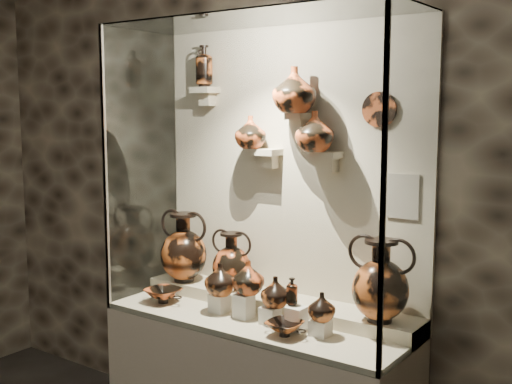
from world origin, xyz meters
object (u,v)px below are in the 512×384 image
Objects in this scene: jug_e at (322,307)px; ovoid_vase_b at (295,90)px; jug_a at (221,279)px; amphora_right at (380,280)px; kylix_right at (285,327)px; ovoid_vase_c at (315,131)px; amphora_left at (184,247)px; kylix_left at (164,294)px; jug_b at (249,277)px; lekythos_small at (292,290)px; jug_c at (276,292)px; amphora_mid at (232,261)px; ovoid_vase_a at (251,132)px; lekythos_tall at (204,64)px.

ovoid_vase_b reaches higher than jug_e.
jug_a is 1.09m from ovoid_vase_b.
kylix_right is (-0.37, -0.28, -0.23)m from amphora_right.
amphora_right is 0.83m from ovoid_vase_c.
amphora_left reaches higher than jug_a.
kylix_left is at bearing -78.26° from amphora_left.
kylix_left is 1.13× the size of kylix_right.
kylix_right is (0.48, -0.10, -0.15)m from jug_a.
amphora_left is at bearing -169.49° from amphora_right.
ovoid_vase_c reaches higher than jug_e.
kylix_left is 1.28m from ovoid_vase_c.
kylix_left is at bearing -151.07° from jug_b.
jug_a is 1.28× the size of jug_e.
amphora_left is at bearing 166.47° from lekythos_small.
kylix_right is 1.07× the size of ovoid_vase_c.
kylix_right is (0.03, -0.12, -0.15)m from lekythos_small.
ovoid_vase_b is (-0.31, 0.23, 1.06)m from jug_e.
kylix_left is at bearing 166.55° from jug_c.
jug_b reaches higher than kylix_left.
jug_e is (-0.22, -0.18, -0.13)m from amphora_right.
lekythos_small is (-0.40, -0.16, -0.08)m from amphora_right.
amphora_right is 1.28m from kylix_left.
amphora_mid is (0.34, 0.03, -0.04)m from amphora_left.
jug_a is (0.43, -0.18, -0.09)m from amphora_left.
amphora_left is 1.12m from ovoid_vase_c.
kylix_right is at bearing -46.63° from amphora_mid.
lekythos_small is 0.71× the size of kylix_right.
amphora_mid reaches higher than kylix_right.
amphora_right reaches higher than jug_a.
lekythos_small is at bearing 20.64° from jug_b.
amphora_mid is 0.57m from lekythos_small.
jug_b is at bearing 22.33° from kylix_left.
ovoid_vase_a is (-0.47, 0.36, 0.93)m from kylix_right.
kylix_right is 1.11m from ovoid_vase_a.
jug_e is 0.55× the size of kylix_left.
lekythos_small is at bearing -46.98° from ovoid_vase_b.
amphora_mid reaches higher than lekythos_small.
jug_e is at bearing -9.15° from amphora_left.
amphora_right is 0.70m from jug_b.
jug_b is 0.85× the size of ovoid_vase_c.
lekythos_tall is (-0.98, 0.29, 1.22)m from jug_e.
lekythos_small reaches higher than kylix_left.
ovoid_vase_b is at bearing 77.51° from jug_c.
amphora_right is at bearing 0.65° from amphora_left.
lekythos_tall is (-0.35, 0.30, 1.18)m from jug_a.
kylix_right is at bearing -0.14° from jug_b.
jug_c is at bearing 20.64° from kylix_left.
amphora_left is 1.54× the size of lekythos_tall.
ovoid_vase_c reaches higher than jug_b.
amphora_right is at bearing -4.71° from ovoid_vase_c.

